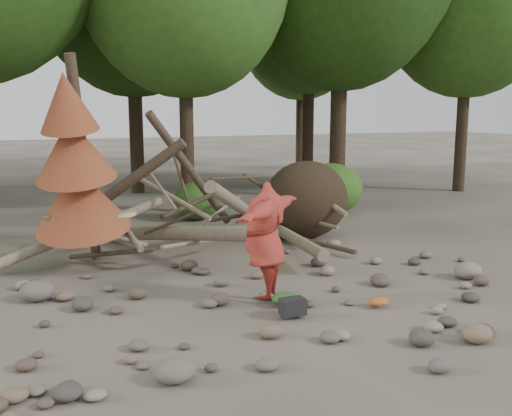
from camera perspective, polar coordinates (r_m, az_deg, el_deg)
name	(u,v)px	position (r m, az deg, el deg)	size (l,w,h in m)	color
ground	(296,301)	(9.93, 4.05, -9.30)	(120.00, 120.00, 0.00)	#514C44
deadfall_pile	(287,203)	(14.27, 3.15, 0.51)	(8.55, 5.24, 3.30)	#332619
dead_conifer	(76,168)	(11.75, -17.55, 3.79)	(2.06, 2.16, 4.35)	#4C3F30
bush_mid	(196,201)	(17.11, -6.03, 0.69)	(1.40, 1.40, 1.12)	#315F1B
bush_right	(331,189)	(18.13, 7.48, 1.94)	(2.00, 2.00, 1.60)	#3C7023
frisbee_thrower	(265,240)	(9.59, 0.89, -3.25)	(3.65, 2.19, 2.00)	#A12F24
backpack	(293,310)	(9.14, 3.69, -10.15)	(0.39, 0.26, 0.26)	black
cloth_green	(285,301)	(9.66, 2.96, -9.27)	(0.49, 0.41, 0.18)	#2F5B24
cloth_orange	(379,304)	(9.80, 12.20, -9.39)	(0.35, 0.29, 0.13)	#B95B1F
boulder_front_left	(175,371)	(7.20, -8.10, -15.79)	(0.49, 0.44, 0.29)	#6D655B
boulder_front_right	(477,333)	(8.80, 21.23, -11.60)	(0.45, 0.40, 0.27)	#7E664F
boulder_mid_right	(468,270)	(11.89, 20.44, -5.87)	(0.55, 0.49, 0.33)	gray
boulder_mid_left	(37,291)	(10.58, -21.03, -7.75)	(0.59, 0.53, 0.35)	#695F59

